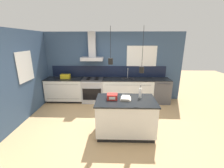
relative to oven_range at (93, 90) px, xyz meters
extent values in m
plane|color=tan|center=(0.59, -1.69, -0.46)|extent=(16.00, 16.00, 0.00)
cube|color=#354C6B|center=(0.59, 0.34, 0.84)|extent=(5.60, 0.06, 2.60)
cube|color=black|center=(0.59, 0.30, 0.67)|extent=(4.42, 0.02, 0.43)
cube|color=white|center=(1.84, 0.30, 1.16)|extent=(1.12, 0.01, 0.96)
cube|color=black|center=(1.84, 0.31, 1.16)|extent=(1.04, 0.01, 0.88)
cube|color=#B5B5BA|center=(0.00, 0.08, 1.18)|extent=(0.80, 0.46, 0.12)
cube|color=#B5B5BA|center=(0.00, 0.17, 1.69)|extent=(0.26, 0.20, 0.90)
cylinder|color=black|center=(0.75, -1.99, 1.80)|extent=(0.01, 0.01, 0.70)
cylinder|color=black|center=(0.75, -1.99, 1.38)|extent=(0.11, 0.11, 0.14)
sphere|color=#F9D18C|center=(0.75, -1.99, 1.38)|extent=(0.06, 0.06, 0.06)
cylinder|color=black|center=(1.45, -2.07, 1.71)|extent=(0.01, 0.01, 0.87)
cylinder|color=black|center=(1.45, -2.07, 1.20)|extent=(0.11, 0.11, 0.14)
sphere|color=#F9D18C|center=(1.45, -2.07, 1.20)|extent=(0.06, 0.06, 0.06)
cube|color=#354C6B|center=(-1.84, -0.99, 0.84)|extent=(0.06, 3.80, 2.60)
cube|color=white|center=(-1.80, -1.14, 1.09)|extent=(0.01, 0.76, 0.88)
cube|color=black|center=(-1.80, -1.14, 1.09)|extent=(0.01, 0.68, 0.80)
cube|color=black|center=(-1.08, 0.03, -0.41)|extent=(1.33, 0.56, 0.09)
cube|color=silver|center=(-1.08, 0.00, 0.03)|extent=(1.37, 0.62, 0.79)
cube|color=gray|center=(-1.08, -0.31, 0.30)|extent=(1.21, 0.01, 0.01)
cube|color=gray|center=(-1.08, -0.31, -0.25)|extent=(1.21, 0.01, 0.01)
cube|color=black|center=(-1.08, 0.00, 0.44)|extent=(1.40, 0.64, 0.03)
cube|color=black|center=(1.32, 0.03, -0.41)|extent=(1.79, 0.56, 0.09)
cube|color=silver|center=(1.32, 0.00, 0.03)|extent=(1.85, 0.62, 0.79)
cube|color=gray|center=(1.32, -0.31, 0.30)|extent=(1.63, 0.01, 0.01)
cube|color=gray|center=(1.32, -0.31, -0.25)|extent=(1.63, 0.01, 0.01)
cube|color=black|center=(1.32, 0.00, 0.44)|extent=(1.87, 0.64, 0.03)
cube|color=#262628|center=(1.32, 0.05, 0.45)|extent=(0.48, 0.34, 0.01)
cylinder|color=#B5B5BA|center=(1.32, 0.18, 0.63)|extent=(0.02, 0.02, 0.36)
sphere|color=#B5B5BA|center=(1.32, 0.18, 0.81)|extent=(0.03, 0.03, 0.03)
cylinder|color=#B5B5BA|center=(1.32, 0.12, 0.79)|extent=(0.02, 0.12, 0.02)
cube|color=#B5B5BA|center=(0.00, 0.00, -0.02)|extent=(0.78, 0.62, 0.87)
cube|color=black|center=(0.00, -0.31, -0.06)|extent=(0.67, 0.02, 0.44)
cylinder|color=#B5B5BA|center=(0.00, -0.34, 0.17)|extent=(0.59, 0.02, 0.02)
cube|color=#B5B5BA|center=(0.00, -0.32, 0.36)|extent=(0.67, 0.02, 0.07)
cube|color=#2D2D30|center=(0.00, 0.00, 0.43)|extent=(0.78, 0.60, 0.04)
cylinder|color=black|center=(-0.16, 0.11, 0.45)|extent=(0.17, 0.17, 0.00)
cylinder|color=black|center=(0.16, 0.11, 0.45)|extent=(0.17, 0.17, 0.00)
cylinder|color=black|center=(-0.16, -0.10, 0.45)|extent=(0.17, 0.17, 0.00)
cylinder|color=black|center=(0.16, -0.10, 0.45)|extent=(0.17, 0.17, 0.00)
cube|color=#4C4C51|center=(2.57, 0.00, -0.01)|extent=(0.64, 0.62, 0.89)
cube|color=black|center=(2.57, 0.00, 0.44)|extent=(0.64, 0.62, 0.02)
cylinder|color=#4C4C51|center=(2.57, -0.33, 0.36)|extent=(0.48, 0.02, 0.02)
cube|color=black|center=(1.12, -2.04, -0.41)|extent=(1.35, 0.82, 0.09)
cube|color=silver|center=(1.12, -2.04, 0.03)|extent=(1.40, 0.85, 0.79)
cube|color=black|center=(1.12, -2.04, 0.44)|extent=(1.45, 0.90, 0.03)
cylinder|color=silver|center=(1.48, -1.91, 0.58)|extent=(0.07, 0.07, 0.25)
cylinder|color=silver|center=(1.48, -1.91, 0.73)|extent=(0.03, 0.03, 0.06)
cylinder|color=#262628|center=(1.48, -1.91, 0.76)|extent=(0.03, 0.03, 0.01)
cube|color=beige|center=(1.12, -2.02, 0.47)|extent=(0.27, 0.28, 0.03)
cube|color=beige|center=(1.11, -2.01, 0.50)|extent=(0.23, 0.32, 0.03)
cube|color=red|center=(0.79, -2.01, 0.52)|extent=(0.25, 0.20, 0.13)
cube|color=white|center=(0.79, -2.12, 0.52)|extent=(0.15, 0.01, 0.07)
cube|color=gold|center=(-1.03, 0.00, 0.53)|extent=(0.34, 0.18, 0.16)
cylinder|color=black|center=(-1.03, 0.00, 0.63)|extent=(0.20, 0.02, 0.02)
camera|label=1|loc=(0.88, -5.42, 1.85)|focal=24.00mm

